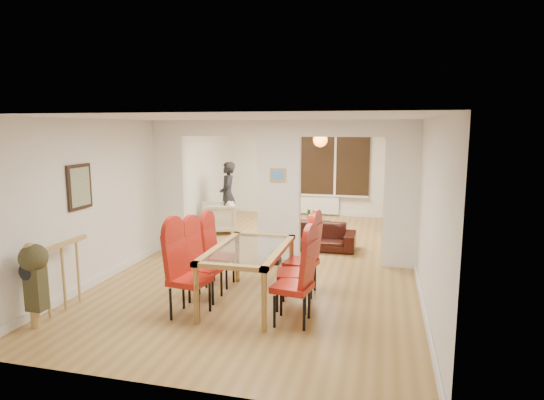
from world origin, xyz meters
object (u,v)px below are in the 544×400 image
at_px(bowl, 304,221).
at_px(coffee_table, 309,226).
at_px(dining_chair_rc, 301,257).
at_px(dining_chair_lc, 220,253).
at_px(dining_chair_ra, 292,280).
at_px(dining_chair_rb, 294,268).
at_px(armchair, 218,217).
at_px(dining_chair_la, 190,273).
at_px(television, 387,218).
at_px(bottle, 309,215).
at_px(dining_chair_lb, 205,263).
at_px(dining_table, 249,275).
at_px(person, 228,195).
at_px(sofa, 311,236).

bearing_deg(bowl, coffee_table, 42.88).
bearing_deg(dining_chair_rc, dining_chair_lc, -173.48).
height_order(dining_chair_ra, dining_chair_rb, dining_chair_rb).
relative_size(dining_chair_ra, armchair, 1.45).
bearing_deg(dining_chair_lc, dining_chair_la, -82.10).
xyz_separation_m(television, bowl, (-1.91, -0.69, -0.04)).
xyz_separation_m(dining_chair_rc, coffee_table, (-0.57, 4.12, -0.45)).
bearing_deg(dining_chair_rb, bottle, 85.49).
xyz_separation_m(dining_chair_lc, armchair, (-1.32, 3.43, -0.16)).
height_order(dining_chair_lb, armchair, dining_chair_lb).
bearing_deg(bowl, dining_table, -89.82).
bearing_deg(person, dining_chair_lc, -0.34).
relative_size(dining_chair_la, armchair, 1.49).
height_order(dining_chair_lb, bowl, dining_chair_lb).
height_order(dining_chair_ra, sofa, dining_chair_ra).
bearing_deg(armchair, bottle, 86.46).
xyz_separation_m(dining_chair_rc, bowl, (-0.66, 4.04, -0.30)).
distance_m(television, bowl, 2.04).
bearing_deg(dining_chair_rc, bottle, 106.85).
distance_m(dining_chair_la, dining_chair_rc, 1.71).
xyz_separation_m(dining_chair_lb, dining_chair_ra, (1.37, -0.48, 0.03)).
bearing_deg(dining_table, dining_chair_ra, -34.45).
relative_size(person, coffee_table, 1.62).
distance_m(dining_chair_rb, television, 5.46).
relative_size(dining_table, dining_chair_rb, 1.52).
relative_size(dining_chair_lb, bottle, 3.72).
bearing_deg(dining_table, dining_chair_la, -136.17).
distance_m(dining_table, person, 4.95).
bearing_deg(armchair, dining_chair_rc, 14.27).
bearing_deg(dining_chair_lc, bowl, 86.88).
xyz_separation_m(dining_chair_lb, armchair, (-1.33, 4.06, -0.18)).
bearing_deg(dining_table, dining_chair_rb, -1.78).
bearing_deg(bowl, person, -178.60).
relative_size(dining_chair_rc, sofa, 0.63).
relative_size(dining_chair_lc, bowl, 4.77).
distance_m(dining_chair_ra, dining_chair_rc, 1.05).
distance_m(dining_table, dining_chair_ra, 0.89).
bearing_deg(bottle, television, 16.00).
bearing_deg(bowl, dining_chair_rc, -80.72).
bearing_deg(television, dining_chair_rc, 147.63).
height_order(sofa, bottle, bottle).
relative_size(dining_chair_ra, bowl, 5.23).
bearing_deg(dining_chair_rb, dining_chair_lc, 142.82).
height_order(dining_table, television, dining_table).
relative_size(armchair, person, 0.48).
height_order(dining_chair_rb, armchair, dining_chair_rb).
bearing_deg(dining_chair_lc, bottle, 86.15).
height_order(coffee_table, bowl, bowl).
distance_m(person, bowl, 1.98).
bearing_deg(dining_chair_ra, television, 88.22).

